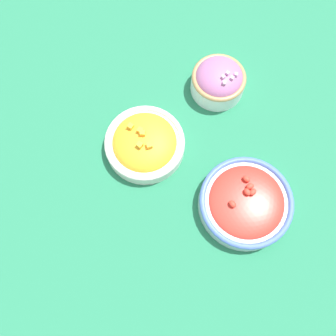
% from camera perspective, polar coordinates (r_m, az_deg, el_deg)
% --- Properties ---
extents(ground_plane, '(3.00, 3.00, 0.00)m').
position_cam_1_polar(ground_plane, '(0.81, -0.00, -0.67)').
color(ground_plane, '#23704C').
extents(bowl_red_onion, '(0.12, 0.12, 0.08)m').
position_cam_1_polar(bowl_red_onion, '(0.87, 7.69, 13.12)').
color(bowl_red_onion, white).
rests_on(bowl_red_onion, ground_plane).
extents(bowl_squash, '(0.17, 0.17, 0.07)m').
position_cam_1_polar(bowl_squash, '(0.80, -3.56, 3.78)').
color(bowl_squash, silver).
rests_on(bowl_squash, ground_plane).
extents(bowl_cherry_tomatoes, '(0.19, 0.19, 0.06)m').
position_cam_1_polar(bowl_cherry_tomatoes, '(0.78, 11.75, -5.18)').
color(bowl_cherry_tomatoes, '#B2C1CC').
rests_on(bowl_cherry_tomatoes, ground_plane).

